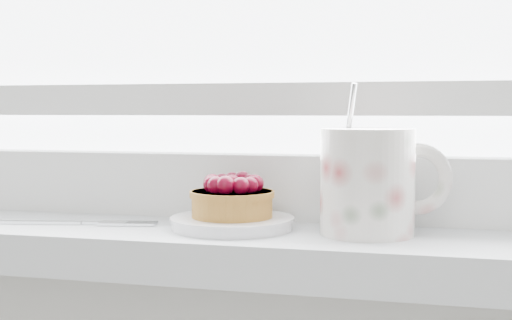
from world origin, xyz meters
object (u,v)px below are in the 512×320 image
(floral_mug, at_px, (371,179))
(raspberry_tart, at_px, (232,198))
(saucer, at_px, (232,223))
(fork, at_px, (67,223))

(floral_mug, bearing_deg, raspberry_tart, -178.50)
(saucer, distance_m, raspberry_tart, 0.03)
(saucer, bearing_deg, fork, -174.93)
(floral_mug, height_order, fork, floral_mug)
(raspberry_tart, relative_size, floral_mug, 0.58)
(saucer, xyz_separation_m, floral_mug, (0.14, 0.00, 0.05))
(raspberry_tart, xyz_separation_m, floral_mug, (0.14, 0.00, 0.02))
(saucer, relative_size, floral_mug, 0.86)
(raspberry_tart, distance_m, fork, 0.18)
(raspberry_tart, height_order, fork, raspberry_tart)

